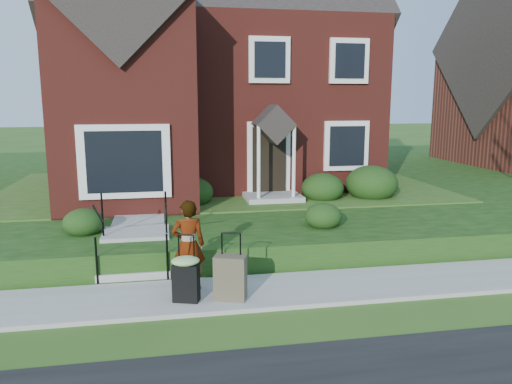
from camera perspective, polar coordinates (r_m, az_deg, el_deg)
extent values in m
plane|color=#2D5119|center=(9.32, 1.73, -11.46)|extent=(120.00, 120.00, 0.00)
cube|color=#9E9B93|center=(9.30, 1.73, -11.23)|extent=(60.00, 1.60, 0.08)
cube|color=#16380F|center=(20.45, 6.31, 1.51)|extent=(44.00, 20.00, 0.60)
cube|color=#9E9B93|center=(13.76, -12.96, -1.72)|extent=(1.20, 6.00, 0.06)
cube|color=maroon|center=(18.53, -4.79, 9.93)|extent=(10.00, 8.00, 5.40)
cube|color=maroon|center=(13.68, -14.66, 9.42)|extent=(3.60, 2.40, 5.40)
cube|color=white|center=(12.62, -14.75, 3.42)|extent=(2.20, 0.30, 1.80)
cube|color=black|center=(14.81, 1.50, 3.41)|extent=(1.00, 0.12, 2.10)
cube|color=black|center=(15.44, 10.28, 5.22)|extent=(1.40, 0.10, 1.50)
cube|color=#9E9B93|center=(10.04, -13.80, -9.18)|extent=(1.40, 0.30, 0.15)
cube|color=#9E9B93|center=(10.27, -13.75, -7.83)|extent=(1.40, 0.30, 0.15)
cube|color=#9E9B93|center=(10.51, -13.69, -6.54)|extent=(1.40, 0.30, 0.15)
cube|color=#9E9B93|center=(10.76, -13.64, -5.31)|extent=(1.40, 0.30, 0.15)
cube|color=#9E9B93|center=(11.29, -13.49, -4.56)|extent=(1.40, 0.80, 0.15)
cylinder|color=black|center=(9.84, -17.76, -7.48)|extent=(0.04, 0.04, 0.90)
cylinder|color=black|center=(10.84, -17.15, -2.51)|extent=(0.04, 0.04, 0.90)
cylinder|color=black|center=(9.75, -10.11, -7.29)|extent=(0.04, 0.04, 0.90)
cylinder|color=black|center=(10.75, -10.26, -2.30)|extent=(0.04, 0.04, 0.90)
ellipsoid|color=black|center=(13.91, -19.42, 0.11)|extent=(1.47, 1.47, 1.03)
ellipsoid|color=black|center=(14.03, -7.42, 0.35)|extent=(1.22, 1.22, 0.86)
ellipsoid|color=black|center=(14.69, 7.63, 0.82)|extent=(1.23, 1.23, 0.86)
ellipsoid|color=black|center=(15.22, 13.09, 1.39)|extent=(1.54, 1.54, 1.08)
ellipsoid|color=black|center=(11.53, -19.14, -2.99)|extent=(0.88, 0.88, 0.61)
ellipsoid|color=black|center=(11.59, 7.70, -2.45)|extent=(0.86, 0.86, 0.60)
imported|color=#999999|center=(9.12, -7.73, -6.02)|extent=(0.62, 0.42, 1.65)
cube|color=black|center=(8.73, -8.00, -10.23)|extent=(0.49, 0.36, 0.66)
cylinder|color=black|center=(8.47, -8.14, -5.02)|extent=(0.26, 0.11, 0.03)
cylinder|color=black|center=(8.54, -8.98, -6.65)|extent=(0.02, 0.02, 0.49)
cylinder|color=black|center=(8.55, -7.21, -6.58)|extent=(0.02, 0.02, 0.49)
cylinder|color=black|center=(8.83, -8.96, -12.08)|extent=(0.06, 0.07, 0.06)
cylinder|color=black|center=(8.84, -6.93, -12.00)|extent=(0.06, 0.07, 0.06)
ellipsoid|color=#96C36F|center=(8.59, -8.07, -7.70)|extent=(0.58, 0.52, 0.15)
cube|color=brown|center=(8.71, -2.95, -9.75)|extent=(0.61, 0.47, 0.78)
cylinder|color=black|center=(8.48, -3.00, -4.87)|extent=(0.32, 0.13, 0.03)
cylinder|color=black|center=(8.51, -4.08, -6.15)|extent=(0.02, 0.02, 0.38)
cylinder|color=black|center=(8.55, -1.90, -6.05)|extent=(0.02, 0.02, 0.38)
cylinder|color=black|center=(8.82, -4.18, -12.01)|extent=(0.06, 0.07, 0.06)
cylinder|color=black|center=(8.87, -1.69, -11.87)|extent=(0.06, 0.07, 0.06)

